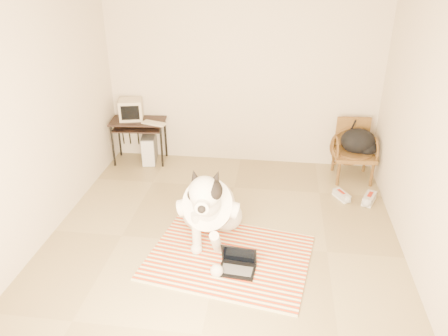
% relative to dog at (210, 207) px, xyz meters
% --- Properties ---
extents(floor, '(4.50, 4.50, 0.00)m').
position_rel_dog_xyz_m(floor, '(0.14, -0.08, -0.42)').
color(floor, '#928059').
rests_on(floor, ground).
extents(wall_back, '(4.50, 0.00, 4.50)m').
position_rel_dog_xyz_m(wall_back, '(0.14, 2.17, 0.93)').
color(wall_back, beige).
rests_on(wall_back, floor).
extents(wall_front, '(4.50, 0.00, 4.50)m').
position_rel_dog_xyz_m(wall_front, '(0.14, -2.33, 0.93)').
color(wall_front, beige).
rests_on(wall_front, floor).
extents(wall_left, '(0.00, 4.50, 4.50)m').
position_rel_dog_xyz_m(wall_left, '(-1.86, -0.08, 0.93)').
color(wall_left, beige).
rests_on(wall_left, floor).
extents(wall_right, '(0.00, 4.50, 4.50)m').
position_rel_dog_xyz_m(wall_right, '(2.14, -0.08, 0.93)').
color(wall_right, beige).
rests_on(wall_right, floor).
extents(rug, '(1.87, 1.55, 0.02)m').
position_rel_dog_xyz_m(rug, '(0.25, -0.33, -0.41)').
color(rug, red).
rests_on(rug, floor).
extents(dog, '(0.71, 1.47, 1.06)m').
position_rel_dog_xyz_m(dog, '(0.00, 0.00, 0.00)').
color(dog, silver).
rests_on(dog, rug).
extents(laptop, '(0.39, 0.30, 0.26)m').
position_rel_dog_xyz_m(laptop, '(0.37, -0.52, -0.34)').
color(laptop, black).
rests_on(laptop, rug).
extents(computer_desk, '(0.85, 0.52, 0.68)m').
position_rel_dog_xyz_m(computer_desk, '(-1.40, 1.90, 0.16)').
color(computer_desk, black).
rests_on(computer_desk, floor).
extents(crt_monitor, '(0.40, 0.39, 0.30)m').
position_rel_dog_xyz_m(crt_monitor, '(-1.51, 1.95, 0.41)').
color(crt_monitor, '#BEAF94').
rests_on(crt_monitor, computer_desk).
extents(desk_keyboard, '(0.39, 0.24, 0.02)m').
position_rel_dog_xyz_m(desk_keyboard, '(-1.12, 1.78, 0.27)').
color(desk_keyboard, '#BEAF94').
rests_on(desk_keyboard, computer_desk).
extents(pc_tower, '(0.27, 0.49, 0.44)m').
position_rel_dog_xyz_m(pc_tower, '(-1.26, 1.92, -0.20)').
color(pc_tower, '#4D4D4F').
rests_on(pc_tower, floor).
extents(rattan_chair, '(0.59, 0.57, 0.84)m').
position_rel_dog_xyz_m(rattan_chair, '(1.79, 1.79, 0.00)').
color(rattan_chair, brown).
rests_on(rattan_chair, floor).
extents(backpack, '(0.51, 0.40, 0.36)m').
position_rel_dog_xyz_m(backpack, '(1.85, 1.77, 0.13)').
color(backpack, black).
rests_on(backpack, rattan_chair).
extents(sneaker_left, '(0.23, 0.29, 0.10)m').
position_rel_dog_xyz_m(sneaker_left, '(1.59, 1.12, -0.38)').
color(sneaker_left, silver).
rests_on(sneaker_left, floor).
extents(sneaker_right, '(0.24, 0.33, 0.11)m').
position_rel_dog_xyz_m(sneaker_right, '(1.94, 1.07, -0.37)').
color(sneaker_right, silver).
rests_on(sneaker_right, floor).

